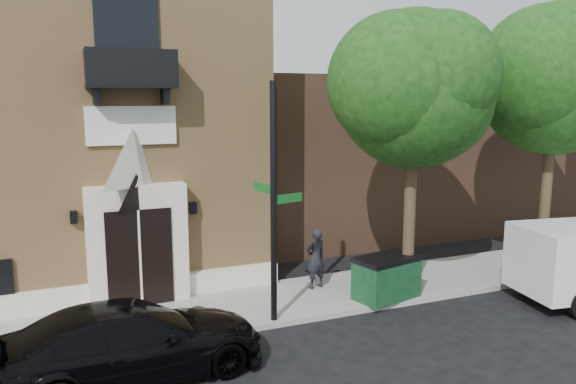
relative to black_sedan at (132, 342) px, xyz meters
name	(u,v)px	position (x,y,z in m)	size (l,w,h in m)	color
ground	(202,341)	(1.71, 1.17, -0.78)	(120.00, 120.00, 0.00)	black
sidewalk	(225,310)	(2.71, 2.67, -0.71)	(42.00, 3.00, 0.15)	gray
church	(49,128)	(-1.28, 9.12, 3.85)	(12.20, 11.01, 9.30)	tan
neighbour_building	(411,151)	(13.71, 10.17, 2.42)	(18.00, 8.00, 6.40)	brown
street_tree_left	(417,88)	(7.73, 1.52, 5.08)	(4.97, 4.38, 7.77)	#38281C
street_tree_mid	(558,78)	(12.73, 1.52, 5.41)	(5.21, 4.64, 8.25)	#38281C
black_sedan	(132,342)	(0.00, 0.00, 0.00)	(2.19, 5.39, 1.57)	black
street_sign	(274,203)	(3.62, 1.39, 2.32)	(1.05, 0.91, 5.86)	black
fire_hydrant	(379,288)	(6.71, 1.48, -0.28)	(0.41, 0.33, 0.71)	maroon
dumpster	(387,277)	(7.02, 1.60, -0.04)	(1.99, 1.40, 1.18)	#0E351B
planter	(170,285)	(1.53, 3.91, -0.25)	(0.68, 0.59, 0.76)	#4F6A2B
pedestrian_near	(316,258)	(5.58, 3.11, 0.25)	(0.64, 0.42, 1.76)	black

